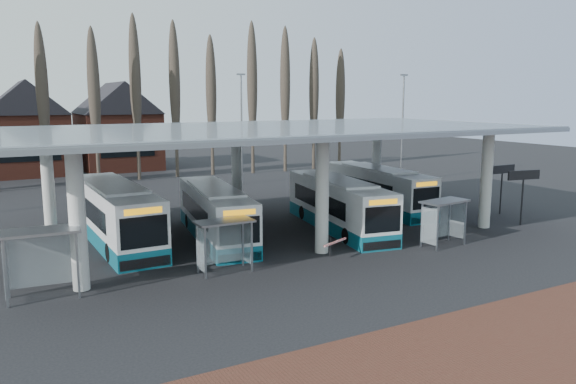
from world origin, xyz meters
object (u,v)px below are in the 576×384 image
bus_1 (215,214)px  shelter_1 (223,234)px  bus_3 (377,189)px  shelter_2 (442,212)px  shelter_0 (41,248)px  bus_0 (115,215)px  bus_2 (338,205)px

bus_1 → shelter_1: 6.45m
bus_3 → shelter_2: 10.36m
shelter_0 → shelter_2: 20.10m
bus_0 → bus_3: (18.69, 0.52, -0.12)m
bus_1 → shelter_2: size_ratio=3.85×
bus_3 → shelter_0: 24.55m
bus_3 → shelter_2: bus_3 is taller
bus_0 → shelter_0: bearing=-121.4°
bus_1 → shelter_1: bus_1 is taller
bus_1 → shelter_1: size_ratio=4.15×
shelter_0 → shelter_2: size_ratio=1.10×
bus_3 → shelter_1: bus_3 is taller
bus_0 → bus_2: size_ratio=1.05×
bus_3 → shelter_1: 17.61m
shelter_0 → shelter_1: bearing=1.5°
bus_3 → shelter_1: bearing=-147.4°
bus_1 → shelter_2: (10.29, -7.49, 0.42)m
shelter_2 → bus_1: bearing=136.7°
bus_3 → shelter_0: (-23.16, -8.12, 0.61)m
bus_0 → bus_2: bus_0 is taller
bus_1 → bus_3: 13.63m
bus_1 → bus_2: (7.56, -1.36, 0.05)m
bus_0 → bus_2: (12.84, -3.22, -0.10)m
shelter_0 → shelter_2: shelter_0 is taller
bus_1 → shelter_2: bearing=-27.1°
bus_3 → bus_2: bearing=-143.8°
shelter_0 → bus_0: bearing=63.9°
bus_0 → shelter_2: bearing=-31.9°
bus_0 → bus_1: size_ratio=1.09×
bus_0 → bus_2: bearing=-15.0°
bus_0 → shelter_2: 18.15m
bus_2 → shelter_1: bearing=-144.2°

